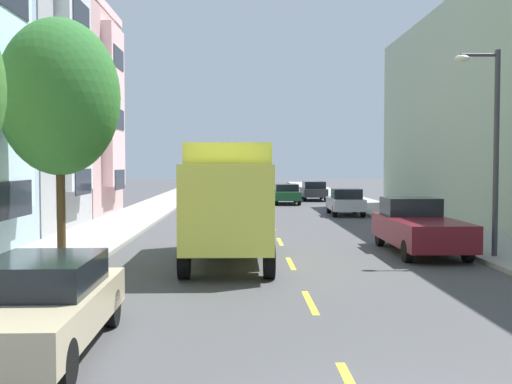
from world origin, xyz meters
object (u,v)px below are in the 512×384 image
at_px(parked_hatchback_silver, 345,202).
at_px(parked_sedan_champagne, 40,304).
at_px(street_lamp, 491,136).
at_px(parked_pickup_burgundy, 418,227).
at_px(moving_forest_sedan, 286,193).
at_px(parked_wagon_charcoal, 313,190).
at_px(street_tree_second, 59,97).
at_px(parked_hatchback_white, 200,194).
at_px(delivery_box_truck, 229,196).

bearing_deg(parked_hatchback_silver, parked_sedan_champagne, -109.64).
bearing_deg(street_lamp, parked_sedan_champagne, -140.14).
height_order(parked_pickup_burgundy, moving_forest_sedan, parked_pickup_burgundy).
distance_m(parked_wagon_charcoal, parked_hatchback_silver, 14.17).
height_order(street_lamp, parked_wagon_charcoal, street_lamp).
bearing_deg(moving_forest_sedan, parked_pickup_burgundy, -84.11).
relative_size(parked_wagon_charcoal, parked_pickup_burgundy, 0.89).
relative_size(parked_pickup_burgundy, moving_forest_sedan, 1.18).
relative_size(street_tree_second, moving_forest_sedan, 1.49).
relative_size(parked_hatchback_white, moving_forest_sedan, 0.89).
bearing_deg(parked_hatchback_silver, delivery_box_truck, -111.19).
relative_size(street_lamp, delivery_box_truck, 0.84).
height_order(street_lamp, moving_forest_sedan, street_lamp).
bearing_deg(parked_hatchback_silver, street_lamp, -84.56).
height_order(delivery_box_truck, parked_sedan_champagne, delivery_box_truck).
xyz_separation_m(street_lamp, parked_sedan_champagne, (-10.42, -8.70, -2.95)).
xyz_separation_m(parked_sedan_champagne, moving_forest_sedan, (6.29, 34.76, 0.00)).
bearing_deg(parked_hatchback_silver, parked_pickup_burgundy, -90.32).
xyz_separation_m(parked_pickup_burgundy, moving_forest_sedan, (-2.51, 24.35, -0.08)).
xyz_separation_m(street_lamp, parked_hatchback_white, (-10.25, 25.51, -2.94)).
xyz_separation_m(street_lamp, moving_forest_sedan, (-4.13, 26.06, -2.95)).
bearing_deg(street_tree_second, street_lamp, 4.38).
xyz_separation_m(street_lamp, delivery_box_truck, (-7.73, 0.20, -1.77)).
xyz_separation_m(parked_sedan_champagne, parked_hatchback_silver, (8.88, 24.88, 0.01)).
bearing_deg(parked_hatchback_white, parked_sedan_champagne, -90.28).
bearing_deg(street_tree_second, parked_hatchback_white, 85.50).
xyz_separation_m(street_tree_second, street_lamp, (12.33, 0.95, -0.99)).
relative_size(parked_wagon_charcoal, parked_hatchback_silver, 1.17).
height_order(street_tree_second, street_lamp, street_tree_second).
xyz_separation_m(delivery_box_truck, moving_forest_sedan, (3.60, 25.85, -1.19)).
height_order(street_tree_second, parked_pickup_burgundy, street_tree_second).
bearing_deg(moving_forest_sedan, delivery_box_truck, -97.93).
distance_m(street_lamp, moving_forest_sedan, 26.55).
bearing_deg(parked_pickup_burgundy, parked_wagon_charcoal, 90.11).
bearing_deg(parked_wagon_charcoal, parked_hatchback_white, -150.59).
bearing_deg(parked_sedan_champagne, parked_wagon_charcoal, 77.38).
distance_m(parked_hatchback_white, parked_sedan_champagne, 34.21).
height_order(street_tree_second, parked_hatchback_white, street_tree_second).
bearing_deg(parked_pickup_burgundy, street_tree_second, -166.10).
relative_size(street_lamp, parked_hatchback_silver, 1.50).
height_order(parked_pickup_burgundy, parked_hatchback_white, parked_pickup_burgundy).
height_order(parked_wagon_charcoal, parked_hatchback_silver, same).
bearing_deg(street_tree_second, parked_sedan_champagne, -76.16).
bearing_deg(parked_pickup_burgundy, moving_forest_sedan, 95.89).
bearing_deg(delivery_box_truck, parked_wagon_charcoal, 78.64).
bearing_deg(parked_hatchback_white, street_tree_second, -94.50).
height_order(parked_hatchback_white, parked_hatchback_silver, same).
distance_m(street_lamp, parked_sedan_champagne, 13.89).
relative_size(parked_pickup_burgundy, parked_hatchback_white, 1.33).
xyz_separation_m(street_tree_second, parked_sedan_champagne, (1.91, -7.76, -3.94)).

